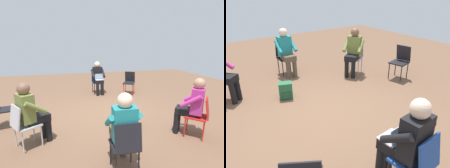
{
  "view_description": "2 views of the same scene",
  "coord_description": "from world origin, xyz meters",
  "views": [
    {
      "loc": [
        1.0,
        4.49,
        1.9
      ],
      "look_at": [
        -0.23,
        -0.19,
        0.78
      ],
      "focal_mm": 28.0,
      "sensor_mm": 36.0,
      "label": 1
    },
    {
      "loc": [
        -1.92,
        -3.1,
        2.27
      ],
      "look_at": [
        0.28,
        -0.05,
        0.54
      ],
      "focal_mm": 35.0,
      "sensor_mm": 36.0,
      "label": 2
    }
  ],
  "objects": [
    {
      "name": "ground_plane",
      "position": [
        0.0,
        0.0,
        0.0
      ],
      "size": [
        14.0,
        14.0,
        0.0
      ],
      "primitive_type": "plane",
      "color": "brown"
    },
    {
      "name": "chair_south",
      "position": [
        -0.14,
        -2.13,
        0.5
      ],
      "size": [
        0.42,
        0.46,
        0.85
      ],
      "rotation": [
        0.0,
        0.0,
        0.06
      ],
      "color": "#1E4799",
      "rests_on": "ground"
    },
    {
      "name": "chair_northeast",
      "position": [
        1.82,
        1.28,
        0.5
      ],
      "size": [
        0.58,
        0.57,
        0.85
      ],
      "rotation": [
        0.0,
        0.0,
        2.15
      ],
      "color": "#B7B7BC",
      "rests_on": "ground"
    },
    {
      "name": "chair_north",
      "position": [
        0.24,
        2.38,
        0.5
      ],
      "size": [
        0.42,
        0.45,
        0.85
      ],
      "rotation": [
        0.0,
        0.0,
        3.1
      ],
      "color": "black",
      "rests_on": "ground"
    },
    {
      "name": "chair_east",
      "position": [
        2.5,
        0.28,
        0.5
      ],
      "size": [
        0.51,
        0.48,
        0.85
      ],
      "rotation": [
        0.0,
        0.0,
        1.78
      ],
      "color": "black",
      "rests_on": "ground"
    },
    {
      "name": "chair_southwest",
      "position": [
        -1.3,
        -1.66,
        0.5
      ],
      "size": [
        0.56,
        0.58,
        0.85
      ],
      "rotation": [
        0.0,
        0.0,
        -0.54
      ],
      "color": "black",
      "rests_on": "ground"
    },
    {
      "name": "chair_northwest",
      "position": [
        -1.58,
        1.74,
        0.5
      ],
      "size": [
        0.58,
        0.58,
        0.85
      ],
      "rotation": [
        0.0,
        0.0,
        -2.37
      ],
      "color": "red",
      "rests_on": "ground"
    },
    {
      "name": "person_with_laptop",
      "position": [
        -0.15,
        -1.96,
        0.69
      ],
      "size": [
        0.51,
        0.54,
        1.24
      ],
      "rotation": [
        0.0,
        0.0,
        0.06
      ],
      "color": "black",
      "rests_on": "ground"
    },
    {
      "name": "person_in_teal",
      "position": [
        0.23,
        2.21,
        0.69
      ],
      "size": [
        0.51,
        0.53,
        1.24
      ],
      "rotation": [
        0.0,
        0.0,
        3.1
      ],
      "color": "#4C4233",
      "rests_on": "ground"
    },
    {
      "name": "person_in_olive",
      "position": [
        1.68,
        1.19,
        0.69
      ],
      "size": [
        0.63,
        0.63,
        1.24
      ],
      "rotation": [
        0.0,
        0.0,
        2.15
      ],
      "color": "black",
      "rests_on": "ground"
    },
    {
      "name": "person_in_magenta",
      "position": [
        -1.47,
        1.62,
        0.69
      ],
      "size": [
        0.63,
        0.63,
        1.24
      ],
      "rotation": [
        0.0,
        0.0,
        -2.37
      ],
      "color": "black",
      "rests_on": "ground"
    },
    {
      "name": "backpack_near_laptop_user",
      "position": [
        -0.37,
        0.98,
        0.16
      ],
      "size": [
        0.33,
        0.3,
        0.36
      ],
      "rotation": [
        0.0,
        0.0,
        5.94
      ],
      "color": "#235B38",
      "rests_on": "ground"
    }
  ]
}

